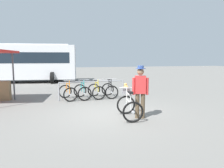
{
  "coord_description": "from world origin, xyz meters",
  "views": [
    {
      "loc": [
        -1.92,
        -7.18,
        1.95
      ],
      "look_at": [
        0.25,
        0.44,
        1.0
      ],
      "focal_mm": 34.2,
      "sensor_mm": 36.0,
      "label": 1
    }
  ],
  "objects_px": {
    "person_with_featured_bike": "(140,90)",
    "bus_distant": "(13,61)",
    "featured_bicycle": "(128,103)",
    "racked_bike_orange": "(68,92)",
    "racked_bike_yellow": "(96,91)",
    "racked_bike_teal": "(82,91)",
    "racked_bike_black": "(110,90)"
  },
  "relations": [
    {
      "from": "racked_bike_yellow",
      "to": "featured_bicycle",
      "type": "xyz_separation_m",
      "value": [
        0.33,
        -3.7,
        0.12
      ]
    },
    {
      "from": "racked_bike_teal",
      "to": "person_with_featured_bike",
      "type": "height_order",
      "value": "person_with_featured_bike"
    },
    {
      "from": "racked_bike_yellow",
      "to": "bus_distant",
      "type": "height_order",
      "value": "bus_distant"
    },
    {
      "from": "racked_bike_black",
      "to": "person_with_featured_bike",
      "type": "bearing_deg",
      "value": -90.68
    },
    {
      "from": "racked_bike_orange",
      "to": "racked_bike_black",
      "type": "height_order",
      "value": "same"
    },
    {
      "from": "featured_bicycle",
      "to": "bus_distant",
      "type": "distance_m",
      "value": 13.56
    },
    {
      "from": "racked_bike_teal",
      "to": "bus_distant",
      "type": "bearing_deg",
      "value": 116.73
    },
    {
      "from": "featured_bicycle",
      "to": "racked_bike_black",
      "type": "bearing_deg",
      "value": 84.33
    },
    {
      "from": "racked_bike_teal",
      "to": "racked_bike_black",
      "type": "xyz_separation_m",
      "value": [
        1.4,
        0.09,
        0.0
      ]
    },
    {
      "from": "racked_bike_teal",
      "to": "person_with_featured_bike",
      "type": "relative_size",
      "value": 0.67
    },
    {
      "from": "racked_bike_yellow",
      "to": "racked_bike_teal",
      "type": "bearing_deg",
      "value": -176.48
    },
    {
      "from": "racked_bike_orange",
      "to": "person_with_featured_bike",
      "type": "relative_size",
      "value": 0.69
    },
    {
      "from": "racked_bike_orange",
      "to": "bus_distant",
      "type": "xyz_separation_m",
      "value": [
        -3.69,
        8.76,
        1.37
      ]
    },
    {
      "from": "featured_bicycle",
      "to": "person_with_featured_bike",
      "type": "distance_m",
      "value": 0.61
    },
    {
      "from": "racked_bike_black",
      "to": "racked_bike_orange",
      "type": "bearing_deg",
      "value": -176.48
    },
    {
      "from": "racked_bike_black",
      "to": "person_with_featured_bike",
      "type": "xyz_separation_m",
      "value": [
        -0.05,
        -3.96,
        0.58
      ]
    },
    {
      "from": "racked_bike_orange",
      "to": "racked_bike_black",
      "type": "xyz_separation_m",
      "value": [
        2.1,
        0.13,
        -0.0
      ]
    },
    {
      "from": "featured_bicycle",
      "to": "bus_distant",
      "type": "relative_size",
      "value": 0.12
    },
    {
      "from": "racked_bike_yellow",
      "to": "person_with_featured_bike",
      "type": "relative_size",
      "value": 0.64
    },
    {
      "from": "racked_bike_orange",
      "to": "racked_bike_yellow",
      "type": "height_order",
      "value": "same"
    },
    {
      "from": "racked_bike_yellow",
      "to": "racked_bike_orange",
      "type": "bearing_deg",
      "value": -176.48
    },
    {
      "from": "racked_bike_teal",
      "to": "bus_distant",
      "type": "xyz_separation_m",
      "value": [
        -4.39,
        8.72,
        1.37
      ]
    },
    {
      "from": "person_with_featured_bike",
      "to": "racked_bike_teal",
      "type": "bearing_deg",
      "value": 109.22
    },
    {
      "from": "racked_bike_orange",
      "to": "featured_bicycle",
      "type": "relative_size",
      "value": 0.95
    },
    {
      "from": "racked_bike_black",
      "to": "bus_distant",
      "type": "xyz_separation_m",
      "value": [
        -5.79,
        8.63,
        1.37
      ]
    },
    {
      "from": "racked_bike_orange",
      "to": "featured_bicycle",
      "type": "bearing_deg",
      "value": -64.47
    },
    {
      "from": "racked_bike_black",
      "to": "racked_bike_yellow",
      "type": "bearing_deg",
      "value": -176.48
    },
    {
      "from": "featured_bicycle",
      "to": "racked_bike_yellow",
      "type": "bearing_deg",
      "value": 95.06
    },
    {
      "from": "racked_bike_orange",
      "to": "bus_distant",
      "type": "distance_m",
      "value": 9.6
    },
    {
      "from": "person_with_featured_bike",
      "to": "bus_distant",
      "type": "bearing_deg",
      "value": 114.51
    },
    {
      "from": "racked_bike_black",
      "to": "racked_bike_teal",
      "type": "bearing_deg",
      "value": -176.48
    },
    {
      "from": "racked_bike_yellow",
      "to": "bus_distant",
      "type": "relative_size",
      "value": 0.11
    }
  ]
}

